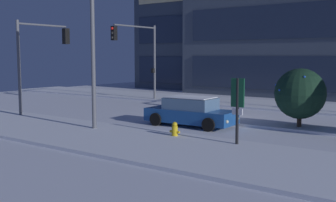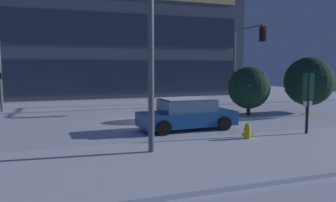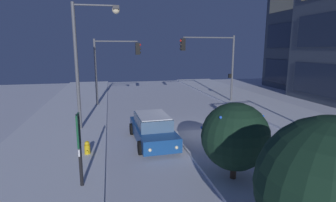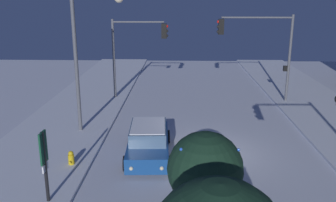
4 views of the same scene
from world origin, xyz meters
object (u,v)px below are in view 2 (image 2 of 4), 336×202
object	(u,v)px
street_lamp_arched	(145,13)
decorated_tree_median	(309,81)
traffic_light_corner_far_right	(245,52)
fire_hydrant	(247,133)
car_near	(187,115)
parking_info_sign	(308,97)
decorated_tree_left_of_median	(249,88)

from	to	relation	value
street_lamp_arched	decorated_tree_median	xyz separation A→B (m)	(11.99, 5.39, -2.76)
traffic_light_corner_far_right	fire_hydrant	distance (m)	12.78
car_near	fire_hydrant	size ratio (longest dim) A/B	6.46
street_lamp_arched	decorated_tree_median	bearing A→B (deg)	-64.04
car_near	traffic_light_corner_far_right	world-z (taller)	traffic_light_corner_far_right
street_lamp_arched	decorated_tree_median	world-z (taller)	street_lamp_arched
parking_info_sign	decorated_tree_median	distance (m)	7.28
parking_info_sign	decorated_tree_median	xyz separation A→B (m)	(4.91, 5.37, 0.34)
traffic_light_corner_far_right	car_near	bearing A→B (deg)	-46.70
car_near	street_lamp_arched	world-z (taller)	street_lamp_arched
street_lamp_arched	decorated_tree_median	size ratio (longest dim) A/B	2.07
traffic_light_corner_far_right	parking_info_sign	xyz separation A→B (m)	(-3.44, -10.39, -2.37)
traffic_light_corner_far_right	decorated_tree_left_of_median	xyz separation A→B (m)	(-2.82, -4.98, -2.34)
car_near	fire_hydrant	distance (m)	3.47
car_near	decorated_tree_left_of_median	distance (m)	5.42
car_near	street_lamp_arched	size ratio (longest dim) A/B	0.65
street_lamp_arched	fire_hydrant	bearing A→B (deg)	-88.42
fire_hydrant	decorated_tree_left_of_median	size ratio (longest dim) A/B	0.25
parking_info_sign	decorated_tree_left_of_median	xyz separation A→B (m)	(0.62, 5.40, 0.03)
car_near	street_lamp_arched	distance (m)	5.94
fire_hydrant	decorated_tree_median	bearing A→B (deg)	34.57
fire_hydrant	parking_info_sign	distance (m)	3.24
traffic_light_corner_far_right	decorated_tree_left_of_median	distance (m)	6.19
street_lamp_arched	car_near	bearing A→B (deg)	-40.29
traffic_light_corner_far_right	street_lamp_arched	world-z (taller)	street_lamp_arched
street_lamp_arched	traffic_light_corner_far_right	bearing A→B (deg)	-43.59
fire_hydrant	car_near	bearing A→B (deg)	111.65
car_near	decorated_tree_median	bearing A→B (deg)	10.82
parking_info_sign	car_near	bearing A→B (deg)	54.17
traffic_light_corner_far_right	parking_info_sign	bearing A→B (deg)	-18.35
traffic_light_corner_far_right	parking_info_sign	distance (m)	11.20
car_near	parking_info_sign	size ratio (longest dim) A/B	1.77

